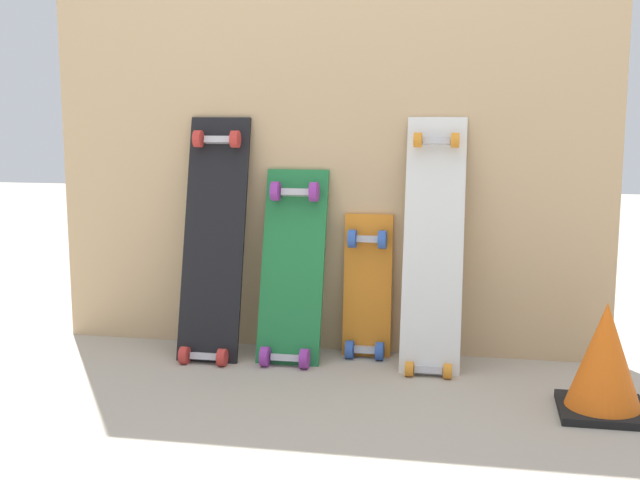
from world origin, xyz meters
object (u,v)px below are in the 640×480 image
skateboard_orange (367,294)px  traffic_cone (605,360)px  skateboard_green (292,274)px  skateboard_black (213,247)px  skateboard_white (433,255)px

skateboard_orange → traffic_cone: (0.78, -0.45, -0.06)m
skateboard_green → traffic_cone: (1.04, -0.37, -0.14)m
skateboard_black → skateboard_white: bearing=0.5°
skateboard_green → skateboard_white: size_ratio=0.79×
skateboard_orange → traffic_cone: size_ratio=1.70×
skateboard_green → skateboard_white: 0.51m
traffic_cone → skateboard_black: bearing=164.7°
skateboard_black → skateboard_green: (0.29, 0.01, -0.09)m
skateboard_orange → traffic_cone: bearing=-30.4°
skateboard_green → traffic_cone: 1.12m
skateboard_white → traffic_cone: 0.69m
skateboard_white → skateboard_black: bearing=-179.5°
skateboard_black → skateboard_orange: bearing=9.0°
skateboard_black → skateboard_orange: 0.59m
skateboard_black → traffic_cone: size_ratio=2.74×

